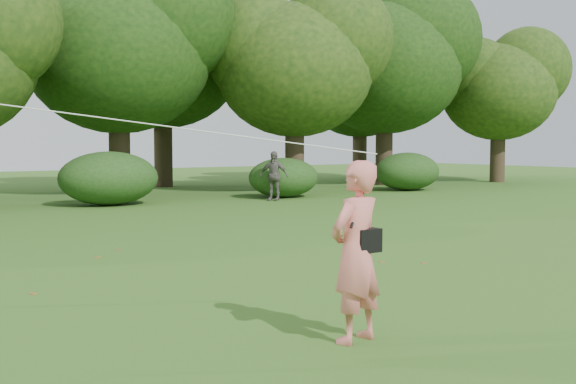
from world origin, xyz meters
TOP-DOWN VIEW (x-y plane):
  - ground at (0.00, 0.00)m, footprint 100.00×100.00m
  - man_kite_flyer at (-0.98, -0.25)m, footprint 0.82×0.64m
  - bystander_right at (8.80, 16.30)m, footprint 1.06×1.12m
  - crossbody_bag at (-0.86, -0.28)m, footprint 0.43×0.20m
  - tree_line at (1.67, 22.88)m, footprint 54.70×15.30m
  - fallen_leaves at (-1.07, 4.15)m, footprint 8.45×11.71m

SIDE VIEW (x-z plane):
  - ground at x=0.00m, z-range 0.00..0.00m
  - fallen_leaves at x=-1.07m, z-range 0.00..0.01m
  - bystander_right at x=8.80m, z-range 0.00..1.86m
  - man_kite_flyer at x=-0.98m, z-range 0.00..2.00m
  - crossbody_bag at x=-0.86m, z-range 0.76..1.51m
  - tree_line at x=1.67m, z-range 0.86..10.35m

